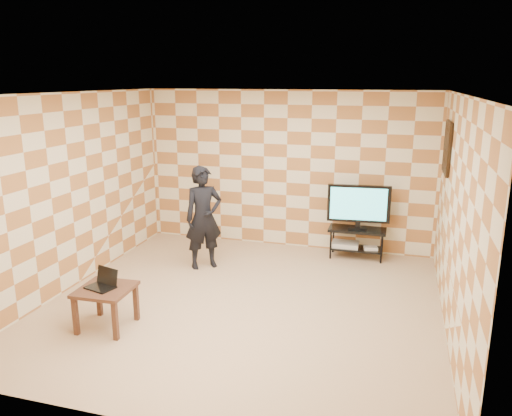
# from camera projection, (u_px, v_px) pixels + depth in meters

# --- Properties ---
(floor) EXTENTS (5.00, 5.00, 0.00)m
(floor) POSITION_uv_depth(u_px,v_px,m) (243.00, 303.00, 6.57)
(floor) COLOR tan
(floor) RESTS_ON ground
(wall_back) EXTENTS (5.00, 0.02, 2.70)m
(wall_back) POSITION_uv_depth(u_px,v_px,m) (287.00, 170.00, 8.56)
(wall_back) COLOR beige
(wall_back) RESTS_ON ground
(wall_front) EXTENTS (5.00, 0.02, 2.70)m
(wall_front) POSITION_uv_depth(u_px,v_px,m) (146.00, 278.00, 3.91)
(wall_front) COLOR beige
(wall_front) RESTS_ON ground
(wall_left) EXTENTS (0.02, 5.00, 2.70)m
(wall_left) POSITION_uv_depth(u_px,v_px,m) (71.00, 192.00, 6.91)
(wall_left) COLOR beige
(wall_left) RESTS_ON ground
(wall_right) EXTENTS (0.02, 5.00, 2.70)m
(wall_right) POSITION_uv_depth(u_px,v_px,m) (456.00, 219.00, 5.56)
(wall_right) COLOR beige
(wall_right) RESTS_ON ground
(ceiling) EXTENTS (5.00, 5.00, 0.02)m
(ceiling) POSITION_uv_depth(u_px,v_px,m) (242.00, 94.00, 5.90)
(ceiling) COLOR white
(ceiling) RESTS_ON wall_back
(wall_art) EXTENTS (0.04, 0.72, 0.72)m
(wall_art) POSITION_uv_depth(u_px,v_px,m) (447.00, 148.00, 6.86)
(wall_art) COLOR black
(wall_art) RESTS_ON wall_right
(tv_stand) EXTENTS (0.92, 0.41, 0.50)m
(tv_stand) POSITION_uv_depth(u_px,v_px,m) (357.00, 236.00, 8.17)
(tv_stand) COLOR black
(tv_stand) RESTS_ON floor
(tv) EXTENTS (1.00, 0.22, 0.73)m
(tv) POSITION_uv_depth(u_px,v_px,m) (359.00, 205.00, 8.03)
(tv) COLOR black
(tv) RESTS_ON tv_stand
(dvd_player) EXTENTS (0.44, 0.32, 0.07)m
(dvd_player) POSITION_uv_depth(u_px,v_px,m) (345.00, 244.00, 8.27)
(dvd_player) COLOR silver
(dvd_player) RESTS_ON tv_stand
(game_console) EXTENTS (0.24, 0.19, 0.05)m
(game_console) POSITION_uv_depth(u_px,v_px,m) (371.00, 248.00, 8.12)
(game_console) COLOR silver
(game_console) RESTS_ON tv_stand
(side_table) EXTENTS (0.63, 0.63, 0.50)m
(side_table) POSITION_uv_depth(u_px,v_px,m) (106.00, 295.00, 5.85)
(side_table) COLOR #3C2315
(side_table) RESTS_ON floor
(laptop) EXTENTS (0.38, 0.33, 0.22)m
(laptop) POSITION_uv_depth(u_px,v_px,m) (103.00, 283.00, 5.84)
(laptop) COLOR black
(laptop) RESTS_ON side_table
(person) EXTENTS (0.70, 0.66, 1.60)m
(person) POSITION_uv_depth(u_px,v_px,m) (204.00, 218.00, 7.67)
(person) COLOR black
(person) RESTS_ON floor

